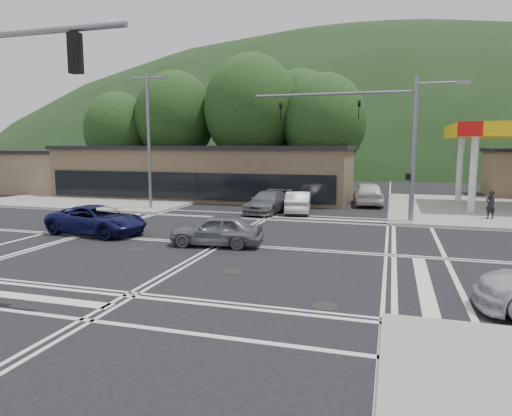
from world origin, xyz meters
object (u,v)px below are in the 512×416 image
(car_queue_b, at_px, (368,193))
(pedestrian, at_px, (491,204))
(car_grey_center, at_px, (217,230))
(car_northbound, at_px, (268,202))
(car_blue_west, at_px, (97,220))
(car_queue_a, at_px, (298,202))

(car_queue_b, xyz_separation_m, pedestrian, (7.08, -5.44, 0.11))
(car_grey_center, bearing_deg, car_northbound, 176.58)
(car_blue_west, xyz_separation_m, car_grey_center, (6.56, -0.80, -0.02))
(car_blue_west, distance_m, car_queue_a, 12.69)
(car_blue_west, bearing_deg, car_grey_center, -89.60)
(car_grey_center, relative_size, car_northbound, 0.83)
(car_grey_center, bearing_deg, car_queue_b, 154.90)
(car_blue_west, height_order, car_grey_center, car_blue_west)
(car_blue_west, xyz_separation_m, car_northbound, (6.12, 9.35, -0.00))
(car_queue_b, bearing_deg, car_grey_center, 64.19)
(car_queue_a, relative_size, car_queue_b, 0.84)
(pedestrian, bearing_deg, car_northbound, -24.49)
(car_grey_center, height_order, pedestrian, pedestrian)
(pedestrian, bearing_deg, car_grey_center, 13.63)
(car_blue_west, xyz_separation_m, car_queue_b, (12.12, 15.17, 0.15))
(car_blue_west, bearing_deg, car_queue_b, -31.27)
(car_grey_center, relative_size, pedestrian, 2.44)
(car_blue_west, relative_size, car_queue_a, 1.19)
(car_northbound, relative_size, pedestrian, 2.94)
(car_queue_b, bearing_deg, car_blue_west, 44.76)
(car_queue_a, height_order, car_northbound, car_queue_a)
(car_grey_center, bearing_deg, car_queue_a, 166.28)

